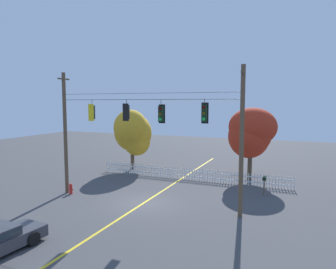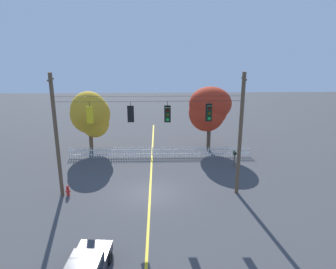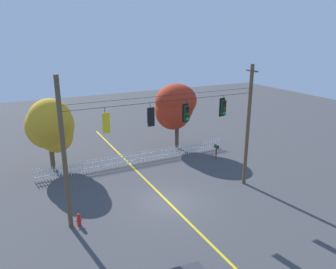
# 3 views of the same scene
# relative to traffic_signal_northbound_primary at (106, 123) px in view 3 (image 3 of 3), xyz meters

# --- Properties ---
(ground) EXTENTS (80.00, 80.00, 0.00)m
(ground) POSITION_rel_traffic_signal_northbound_primary_xyz_m (3.87, 0.01, -5.88)
(ground) COLOR #424244
(lane_centerline_stripe) EXTENTS (0.16, 36.00, 0.01)m
(lane_centerline_stripe) POSITION_rel_traffic_signal_northbound_primary_xyz_m (3.87, 0.01, -5.87)
(lane_centerline_stripe) COLOR gold
(lane_centerline_stripe) RESTS_ON ground
(signal_support_span) EXTENTS (12.72, 1.10, 8.64)m
(signal_support_span) POSITION_rel_traffic_signal_northbound_primary_xyz_m (3.87, 0.01, -1.46)
(signal_support_span) COLOR brown
(signal_support_span) RESTS_ON ground
(traffic_signal_northbound_primary) EXTENTS (0.43, 0.38, 1.44)m
(traffic_signal_northbound_primary) POSITION_rel_traffic_signal_northbound_primary_xyz_m (0.00, 0.00, 0.00)
(traffic_signal_northbound_primary) COLOR black
(traffic_signal_westbound_side) EXTENTS (0.43, 0.38, 1.38)m
(traffic_signal_westbound_side) POSITION_rel_traffic_signal_northbound_primary_xyz_m (2.69, 0.00, 0.04)
(traffic_signal_westbound_side) COLOR black
(traffic_signal_northbound_secondary) EXTENTS (0.43, 0.38, 1.48)m
(traffic_signal_northbound_secondary) POSITION_rel_traffic_signal_northbound_primary_xyz_m (5.13, 0.02, -0.03)
(traffic_signal_northbound_secondary) COLOR black
(traffic_signal_eastbound_side) EXTENTS (0.43, 0.38, 1.43)m
(traffic_signal_eastbound_side) POSITION_rel_traffic_signal_northbound_primary_xyz_m (7.90, 0.02, 0.05)
(traffic_signal_eastbound_side) COLOR black
(white_picket_fence) EXTENTS (16.63, 0.06, 1.01)m
(white_picket_fence) POSITION_rel_traffic_signal_northbound_primary_xyz_m (4.62, 7.13, -5.37)
(white_picket_fence) COLOR white
(white_picket_fence) RESTS_ON ground
(autumn_maple_near_fence) EXTENTS (3.75, 3.60, 5.88)m
(autumn_maple_near_fence) POSITION_rel_traffic_signal_northbound_primary_xyz_m (-1.85, 8.99, -2.25)
(autumn_maple_near_fence) COLOR brown
(autumn_maple_near_fence) RESTS_ON ground
(autumn_maple_mid) EXTENTS (4.07, 3.33, 6.13)m
(autumn_maple_mid) POSITION_rel_traffic_signal_northbound_primary_xyz_m (9.37, 9.39, -1.82)
(autumn_maple_mid) COLOR #473828
(autumn_maple_mid) RESTS_ON ground
(fire_hydrant) EXTENTS (0.38, 0.22, 0.76)m
(fire_hydrant) POSITION_rel_traffic_signal_northbound_primary_xyz_m (-1.92, -0.12, -5.50)
(fire_hydrant) COLOR red
(fire_hydrant) RESTS_ON ground
(roadside_mailbox) EXTENTS (0.25, 0.44, 1.39)m
(roadside_mailbox) POSITION_rel_traffic_signal_northbound_primary_xyz_m (10.95, 4.79, -4.74)
(roadside_mailbox) COLOR brown
(roadside_mailbox) RESTS_ON ground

